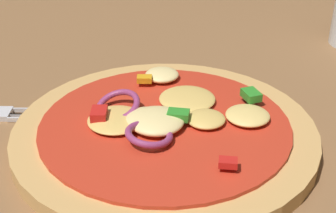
{
  "coord_description": "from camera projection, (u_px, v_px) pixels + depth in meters",
  "views": [
    {
      "loc": [
        0.1,
        -0.34,
        0.25
      ],
      "look_at": [
        0.05,
        0.0,
        0.06
      ],
      "focal_mm": 50.74,
      "sensor_mm": 36.0,
      "label": 1
    }
  ],
  "objects": [
    {
      "name": "dining_table",
      "position": [
        110.0,
        141.0,
        0.42
      ],
      "size": [
        1.49,
        0.85,
        0.04
      ],
      "color": "brown",
      "rests_on": "ground"
    },
    {
      "name": "pizza",
      "position": [
        165.0,
        129.0,
        0.39
      ],
      "size": [
        0.25,
        0.25,
        0.03
      ],
      "color": "tan",
      "rests_on": "dining_table"
    }
  ]
}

